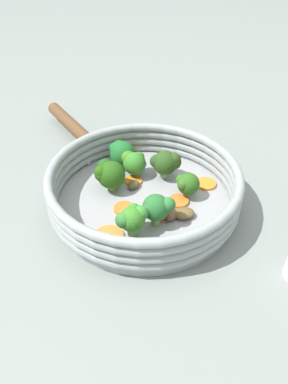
# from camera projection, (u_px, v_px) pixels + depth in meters

# --- Properties ---
(ground_plane) EXTENTS (4.00, 4.00, 0.00)m
(ground_plane) POSITION_uv_depth(u_px,v_px,m) (144.00, 206.00, 0.64)
(ground_plane) COLOR gray
(skillet) EXTENTS (0.30, 0.30, 0.02)m
(skillet) POSITION_uv_depth(u_px,v_px,m) (144.00, 202.00, 0.63)
(skillet) COLOR #939699
(skillet) RESTS_ON ground_plane
(skillet_rim_wall) EXTENTS (0.32, 0.32, 0.06)m
(skillet_rim_wall) POSITION_uv_depth(u_px,v_px,m) (144.00, 185.00, 0.61)
(skillet_rim_wall) COLOR #919998
(skillet_rim_wall) RESTS_ON skillet
(skillet_handle) EXTENTS (0.04, 0.22, 0.03)m
(skillet_handle) POSITION_uv_depth(u_px,v_px,m) (75.00, 128.00, 0.79)
(skillet_handle) COLOR brown
(skillet_handle) RESTS_ON skillet
(skillet_rivet_left) EXTENTS (0.01, 0.01, 0.01)m
(skillet_rivet_left) POSITION_uv_depth(u_px,v_px,m) (117.00, 153.00, 0.73)
(skillet_rivet_left) COLOR #949695
(skillet_rivet_left) RESTS_ON skillet
(skillet_rivet_right) EXTENTS (0.01, 0.01, 0.01)m
(skillet_rivet_right) POSITION_uv_depth(u_px,v_px,m) (88.00, 163.00, 0.70)
(skillet_rivet_right) COLOR #969499
(skillet_rivet_right) RESTS_ON skillet
(carrot_slice_0) EXTENTS (0.04, 0.04, 0.00)m
(carrot_slice_0) POSITION_uv_depth(u_px,v_px,m) (128.00, 219.00, 0.59)
(carrot_slice_0) COLOR orange
(carrot_slice_0) RESTS_ON skillet
(carrot_slice_1) EXTENTS (0.04, 0.04, 0.00)m
(carrot_slice_1) POSITION_uv_depth(u_px,v_px,m) (133.00, 159.00, 0.72)
(carrot_slice_1) COLOR orange
(carrot_slice_1) RESTS_ON skillet
(carrot_slice_2) EXTENTS (0.04, 0.04, 0.00)m
(carrot_slice_2) POSITION_uv_depth(u_px,v_px,m) (178.00, 201.00, 0.62)
(carrot_slice_2) COLOR orange
(carrot_slice_2) RESTS_ON skillet
(carrot_slice_3) EXTENTS (0.04, 0.04, 0.00)m
(carrot_slice_3) POSITION_uv_depth(u_px,v_px,m) (206.00, 184.00, 0.66)
(carrot_slice_3) COLOR orange
(carrot_slice_3) RESTS_ON skillet
(carrot_slice_4) EXTENTS (0.04, 0.04, 0.00)m
(carrot_slice_4) POSITION_uv_depth(u_px,v_px,m) (159.00, 215.00, 0.59)
(carrot_slice_4) COLOR #DD5C19
(carrot_slice_4) RESTS_ON skillet
(carrot_slice_5) EXTENTS (0.05, 0.05, 0.00)m
(carrot_slice_5) POSITION_uv_depth(u_px,v_px,m) (124.00, 208.00, 0.61)
(carrot_slice_5) COLOR orange
(carrot_slice_5) RESTS_ON skillet
(carrot_slice_6) EXTENTS (0.06, 0.06, 0.00)m
(carrot_slice_6) POSITION_uv_depth(u_px,v_px,m) (109.00, 236.00, 0.56)
(carrot_slice_6) COLOR orange
(carrot_slice_6) RESTS_ON skillet
(carrot_slice_7) EXTENTS (0.04, 0.04, 0.00)m
(carrot_slice_7) POSITION_uv_depth(u_px,v_px,m) (133.00, 181.00, 0.66)
(carrot_slice_7) COLOR orange
(carrot_slice_7) RESTS_ON skillet
(broccoli_floret_0) EXTENTS (0.05, 0.04, 0.05)m
(broccoli_floret_0) POSITION_uv_depth(u_px,v_px,m) (157.00, 208.00, 0.56)
(broccoli_floret_0) COLOR #7CA04E
(broccoli_floret_0) RESTS_ON skillet
(broccoli_floret_1) EXTENTS (0.05, 0.04, 0.05)m
(broccoli_floret_1) POSITION_uv_depth(u_px,v_px,m) (132.00, 218.00, 0.54)
(broccoli_floret_1) COLOR #658A48
(broccoli_floret_1) RESTS_ON skillet
(broccoli_floret_2) EXTENTS (0.05, 0.06, 0.05)m
(broccoli_floret_2) POSITION_uv_depth(u_px,v_px,m) (121.00, 152.00, 0.69)
(broccoli_floret_2) COLOR olive
(broccoli_floret_2) RESTS_ON skillet
(broccoli_floret_3) EXTENTS (0.04, 0.04, 0.04)m
(broccoli_floret_3) POSITION_uv_depth(u_px,v_px,m) (187.00, 184.00, 0.62)
(broccoli_floret_3) COLOR #749B58
(broccoli_floret_3) RESTS_ON skillet
(broccoli_floret_4) EXTENTS (0.05, 0.04, 0.05)m
(broccoli_floret_4) POSITION_uv_depth(u_px,v_px,m) (166.00, 162.00, 0.65)
(broccoli_floret_4) COLOR #83AD6F
(broccoli_floret_4) RESTS_ON skillet
(broccoli_floret_5) EXTENTS (0.04, 0.05, 0.05)m
(broccoli_floret_5) POSITION_uv_depth(u_px,v_px,m) (134.00, 162.00, 0.66)
(broccoli_floret_5) COLOR #65934E
(broccoli_floret_5) RESTS_ON skillet
(broccoli_floret_6) EXTENTS (0.05, 0.06, 0.06)m
(broccoli_floret_6) POSITION_uv_depth(u_px,v_px,m) (109.00, 174.00, 0.63)
(broccoli_floret_6) COLOR #6A9746
(broccoli_floret_6) RESTS_ON skillet
(mushroom_piece_0) EXTENTS (0.03, 0.02, 0.01)m
(mushroom_piece_0) POSITION_uv_depth(u_px,v_px,m) (136.00, 184.00, 0.65)
(mushroom_piece_0) COLOR brown
(mushroom_piece_0) RESTS_ON skillet
(mushroom_piece_1) EXTENTS (0.04, 0.04, 0.01)m
(mushroom_piece_1) POSITION_uv_depth(u_px,v_px,m) (170.00, 214.00, 0.59)
(mushroom_piece_1) COLOR brown
(mushroom_piece_1) RESTS_ON skillet
(mushroom_piece_2) EXTENTS (0.04, 0.04, 0.01)m
(mushroom_piece_2) POSITION_uv_depth(u_px,v_px,m) (184.00, 213.00, 0.59)
(mushroom_piece_2) COLOR brown
(mushroom_piece_2) RESTS_ON skillet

